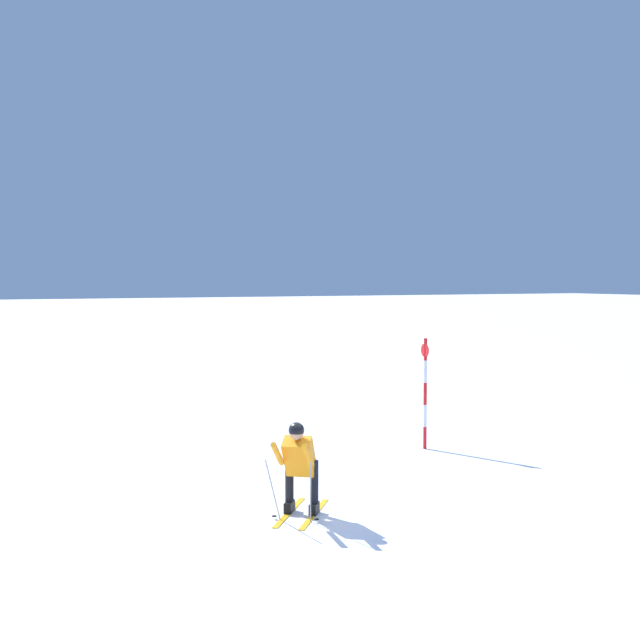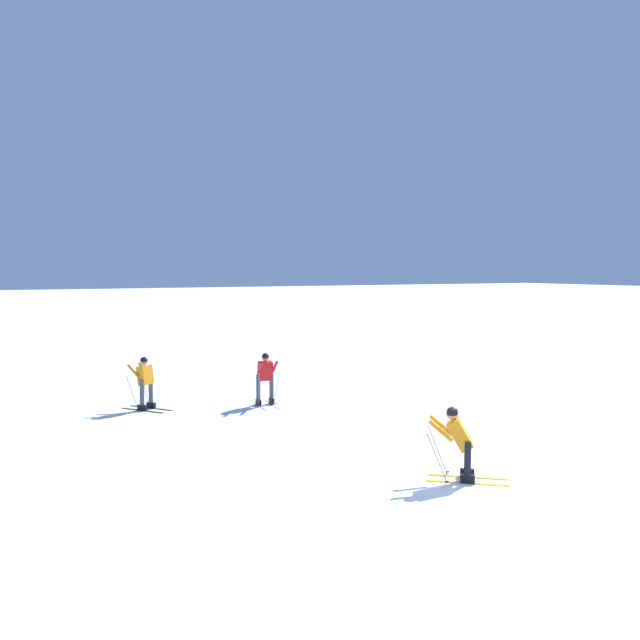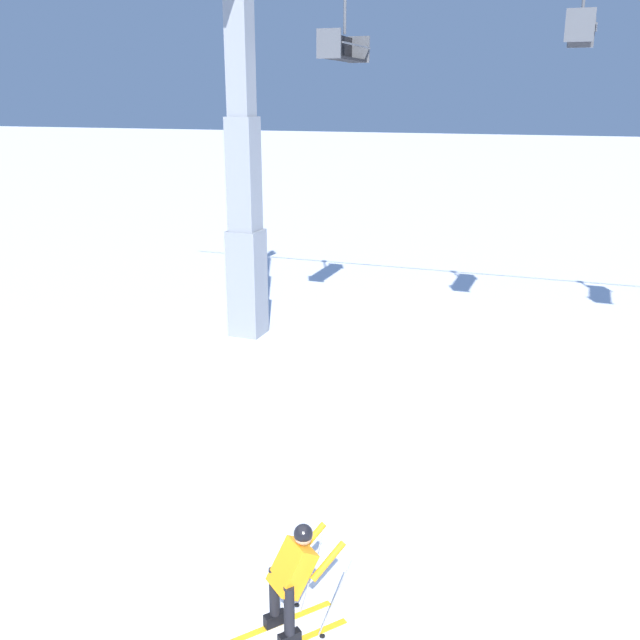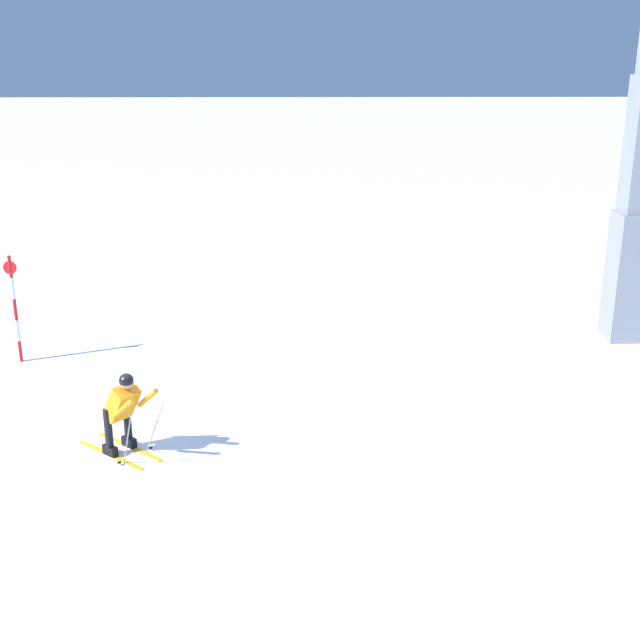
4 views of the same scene
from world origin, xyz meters
The scene contains 3 objects.
ground_plane centered at (0.00, 0.00, 0.00)m, with size 260.00×260.00×0.00m, color white.
skier_carving_main centered at (0.33, 0.03, 0.83)m, with size 1.46×1.61×1.59m.
trail_marker_pole centered at (-4.02, -3.12, 1.25)m, with size 0.07×0.28×2.33m.
Camera 1 is at (5.20, 10.72, 3.59)m, focal length 44.55 mm.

